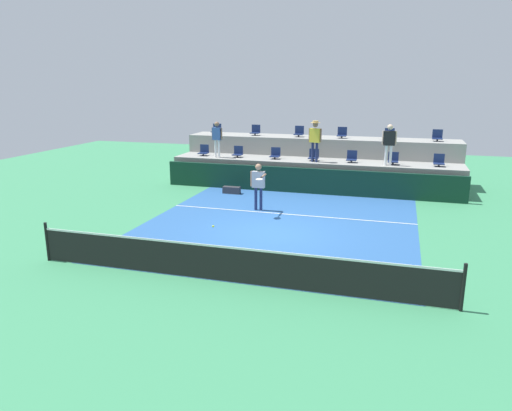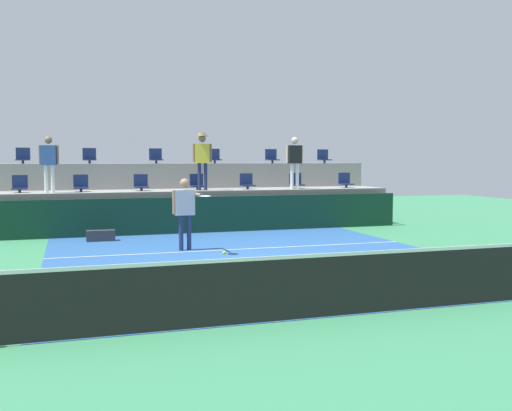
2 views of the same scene
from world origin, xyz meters
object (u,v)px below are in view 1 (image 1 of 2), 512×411
(stadium_chair_lower_center, at_px, (314,156))
(stadium_chair_upper_right, at_px, (389,135))
(stadium_chair_upper_mid_right, at_px, (342,134))
(stadium_chair_upper_mid_left, at_px, (299,132))
(stadium_chair_lower_far_left, at_px, (204,151))
(spectator_in_white, at_px, (389,141))
(stadium_chair_lower_mid_left, at_px, (275,154))
(tennis_player, at_px, (258,182))
(stadium_chair_lower_mid_right, at_px, (352,157))
(spectator_with_hat, at_px, (315,136))
(stadium_chair_upper_far_left, at_px, (217,130))
(stadium_chair_upper_left, at_px, (255,131))
(spectator_leaning_on_rail, at_px, (217,136))
(stadium_chair_upper_far_right, at_px, (437,136))
(stadium_chair_lower_far_right, at_px, (439,161))
(stadium_chair_lower_right, at_px, (393,159))
(equipment_bag, at_px, (232,190))
(tennis_ball, at_px, (213,226))
(stadium_chair_lower_left, at_px, (238,152))

(stadium_chair_lower_center, distance_m, stadium_chair_upper_right, 3.77)
(stadium_chair_upper_mid_right, bearing_deg, stadium_chair_upper_mid_left, 180.00)
(stadium_chair_lower_far_left, relative_size, stadium_chair_upper_right, 1.00)
(stadium_chair_upper_right, bearing_deg, spectator_in_white, -88.64)
(stadium_chair_lower_mid_left, xyz_separation_m, tennis_player, (0.53, -4.59, -0.37))
(stadium_chair_lower_mid_right, xyz_separation_m, stadium_chair_upper_right, (1.50, 1.80, 0.85))
(stadium_chair_lower_center, height_order, stadium_chair_upper_mid_right, stadium_chair_upper_mid_right)
(stadium_chair_upper_mid_left, distance_m, spectator_with_hat, 2.48)
(stadium_chair_upper_mid_right, relative_size, spectator_in_white, 0.30)
(stadium_chair_upper_far_left, relative_size, stadium_chair_upper_left, 1.00)
(spectator_leaning_on_rail, relative_size, spectator_with_hat, 0.92)
(stadium_chair_lower_mid_right, bearing_deg, stadium_chair_upper_far_right, 26.59)
(stadium_chair_lower_far_right, bearing_deg, stadium_chair_upper_right, 139.69)
(stadium_chair_lower_mid_right, xyz_separation_m, stadium_chair_lower_right, (1.76, 0.00, 0.00))
(stadium_chair_upper_right, bearing_deg, tennis_player, -124.92)
(stadium_chair_lower_center, height_order, stadium_chair_upper_mid_left, stadium_chair_upper_mid_left)
(stadium_chair_lower_right, relative_size, spectator_in_white, 0.30)
(stadium_chair_upper_mid_left, bearing_deg, stadium_chair_upper_far_left, 180.00)
(spectator_in_white, xyz_separation_m, equipment_bag, (-6.41, -1.84, -2.15))
(tennis_player, relative_size, spectator_in_white, 1.02)
(stadium_chair_upper_far_right, relative_size, tennis_ball, 7.65)
(stadium_chair_upper_left, height_order, spectator_in_white, spectator_in_white)
(stadium_chair_lower_mid_right, xyz_separation_m, stadium_chair_upper_mid_left, (-2.76, 1.80, 0.85))
(tennis_ball, bearing_deg, stadium_chair_upper_left, 100.08)
(stadium_chair_upper_far_left, distance_m, spectator_in_white, 8.89)
(stadium_chair_upper_far_left, relative_size, stadium_chair_upper_far_right, 1.00)
(stadium_chair_upper_left, bearing_deg, tennis_ball, -79.92)
(stadium_chair_lower_center, bearing_deg, stadium_chair_lower_left, 180.00)
(stadium_chair_lower_mid_right, bearing_deg, stadium_chair_lower_center, 180.00)
(stadium_chair_upper_far_right, bearing_deg, stadium_chair_lower_far_left, -170.40)
(stadium_chair_lower_mid_left, height_order, tennis_player, stadium_chair_lower_mid_left)
(stadium_chair_lower_far_left, distance_m, stadium_chair_upper_far_left, 1.99)
(stadium_chair_upper_mid_right, xyz_separation_m, spectator_in_white, (2.23, -2.18, -0.02))
(stadium_chair_lower_far_right, height_order, spectator_in_white, spectator_in_white)
(stadium_chair_upper_far_left, distance_m, stadium_chair_upper_mid_right, 6.39)
(stadium_chair_lower_center, xyz_separation_m, tennis_ball, (-1.39, -8.85, -0.86))
(stadium_chair_upper_far_right, bearing_deg, stadium_chair_upper_mid_left, 180.00)
(stadium_chair_upper_far_left, xyz_separation_m, spectator_leaning_on_rail, (0.86, -2.18, -0.07))
(stadium_chair_lower_far_right, xyz_separation_m, spectator_leaning_on_rail, (-9.83, -0.38, 0.78))
(stadium_chair_lower_far_left, bearing_deg, stadium_chair_lower_mid_right, 0.00)
(stadium_chair_upper_far_left, relative_size, stadium_chair_upper_mid_left, 1.00)
(stadium_chair_lower_left, relative_size, stadium_chair_upper_left, 1.00)
(stadium_chair_lower_center, distance_m, spectator_in_white, 3.38)
(stadium_chair_lower_center, height_order, stadium_chair_upper_far_left, stadium_chair_upper_far_left)
(spectator_leaning_on_rail, bearing_deg, stadium_chair_lower_far_left, 155.62)
(stadium_chair_upper_far_left, height_order, tennis_player, stadium_chair_upper_far_left)
(stadium_chair_upper_right, bearing_deg, stadium_chair_upper_mid_right, 180.00)
(stadium_chair_lower_mid_left, relative_size, tennis_player, 0.29)
(stadium_chair_upper_mid_left, relative_size, spectator_leaning_on_rail, 0.31)
(stadium_chair_upper_mid_right, xyz_separation_m, tennis_player, (-2.28, -6.39, -1.22))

